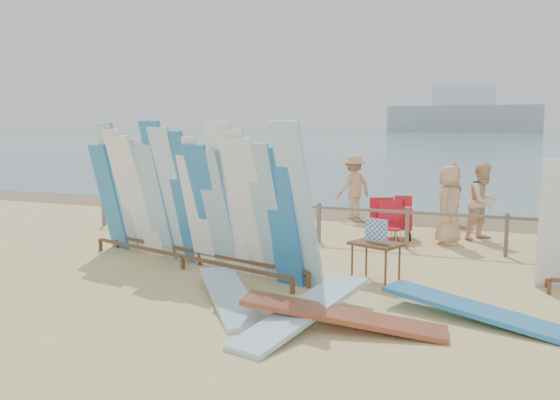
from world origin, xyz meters
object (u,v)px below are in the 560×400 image
at_px(flat_board_b, 304,324).
at_px(beachgoer_3, 353,187).
at_px(beach_chair_left, 389,230).
at_px(vendor_table, 376,261).
at_px(flat_board_d, 477,321).
at_px(beachgoer_extra_1, 207,179).
at_px(beachgoer_0, 187,190).
at_px(beachgoer_11, 190,179).
at_px(beachgoer_6, 449,205).
at_px(stroller, 403,222).
at_px(beach_chair_right, 384,226).
at_px(flat_board_c, 342,329).
at_px(flat_board_a, 230,302).
at_px(main_surfboard_rack, 190,202).
at_px(beachgoer_2, 188,191).
at_px(beachgoer_8, 483,201).
at_px(beachgoer_7, 454,194).

relative_size(flat_board_b, beachgoer_3, 1.47).
bearing_deg(flat_board_b, beach_chair_left, 104.46).
xyz_separation_m(vendor_table, flat_board_d, (1.76, -1.49, -0.36)).
xyz_separation_m(beachgoer_extra_1, beachgoer_0, (0.46, -1.99, -0.12)).
height_order(vendor_table, beachgoer_11, beachgoer_11).
bearing_deg(beachgoer_6, beach_chair_left, 94.05).
relative_size(flat_board_d, stroller, 2.75).
bearing_deg(flat_board_b, stroller, 102.48).
bearing_deg(beach_chair_left, beach_chair_right, 116.24).
height_order(beachgoer_11, beachgoer_extra_1, beachgoer_extra_1).
bearing_deg(flat_board_c, beach_chair_right, -0.47).
height_order(beach_chair_right, beachgoer_0, beachgoer_0).
relative_size(flat_board_a, beachgoer_extra_1, 1.45).
bearing_deg(beachgoer_3, beachgoer_6, 79.80).
height_order(flat_board_a, stroller, stroller).
distance_m(main_surfboard_rack, beachgoer_2, 5.48).
bearing_deg(beachgoer_11, vendor_table, 127.43).
distance_m(flat_board_c, flat_board_a, 1.98).
relative_size(beach_chair_left, beachgoer_2, 0.57).
bearing_deg(beachgoer_6, beachgoer_8, -47.69).
height_order(beachgoer_3, beachgoer_2, beachgoer_3).
distance_m(vendor_table, flat_board_b, 2.57).
xyz_separation_m(beach_chair_right, beachgoer_3, (-1.39, 2.41, 0.65)).
relative_size(beachgoer_3, beachgoer_6, 1.03).
xyz_separation_m(flat_board_d, beachgoer_8, (-0.28, 6.07, 0.90)).
bearing_deg(main_surfboard_rack, beach_chair_left, 68.23).
bearing_deg(beach_chair_left, flat_board_d, -62.36).
bearing_deg(beachgoer_extra_1, beachgoer_11, 125.22).
relative_size(flat_board_d, beachgoer_3, 1.47).
relative_size(flat_board_d, beachgoer_2, 1.65).
xyz_separation_m(main_surfboard_rack, beachgoer_extra_1, (-3.51, 6.98, -0.31)).
height_order(flat_board_b, beachgoer_7, beachgoer_7).
distance_m(flat_board_a, beachgoer_6, 6.34).
distance_m(vendor_table, beachgoer_7, 6.43).
relative_size(beach_chair_right, stroller, 0.94).
relative_size(flat_board_c, beach_chair_right, 2.93).
bearing_deg(beachgoer_2, beachgoer_3, -169.25).
bearing_deg(beachgoer_2, beachgoer_6, 159.51).
bearing_deg(flat_board_b, beachgoer_3, 114.51).
bearing_deg(beachgoer_8, beachgoer_0, 127.06).
distance_m(vendor_table, beach_chair_left, 3.49).
bearing_deg(flat_board_d, beachgoer_8, 21.08).
bearing_deg(stroller, beach_chair_left, -122.38).
distance_m(flat_board_c, stroller, 6.53).
height_order(main_surfboard_rack, flat_board_c, main_surfboard_rack).
xyz_separation_m(beachgoer_2, beachgoer_0, (-0.21, 0.32, -0.01)).
relative_size(vendor_table, beachgoer_6, 0.61).
height_order(beach_chair_left, beachgoer_0, beachgoer_0).
bearing_deg(flat_board_d, beachgoer_2, 72.31).
bearing_deg(beachgoer_8, beachgoer_extra_1, 113.86).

